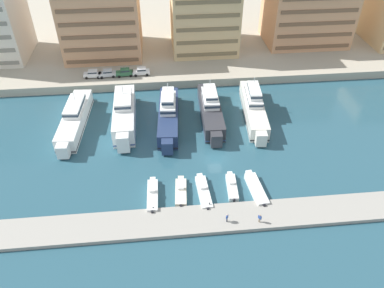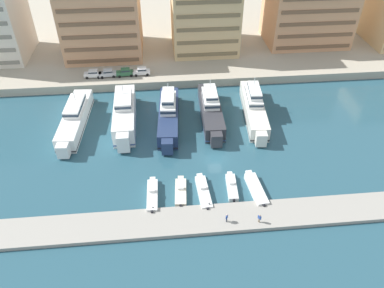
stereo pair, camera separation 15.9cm
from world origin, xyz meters
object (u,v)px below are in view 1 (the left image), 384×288
Objects in this scene: yacht_charcoal_center_left at (211,109)px; motorboat_white_far_left at (153,195)px; yacht_white_far_left at (75,118)px; pedestrian_near_edge at (227,217)px; yacht_ivory_center at (254,107)px; yacht_navy_mid_left at (168,114)px; pedestrian_mid_deck at (260,218)px; motorboat_white_mid_left at (204,192)px; car_green_mid_left at (125,72)px; car_white_far_left at (93,74)px; yacht_white_left at (124,114)px; motorboat_white_center at (256,189)px; motorboat_cream_left at (181,192)px; car_silver_left at (107,73)px; car_white_center_left at (141,71)px; motorboat_white_center_left at (232,187)px.

motorboat_white_far_left is (-12.58, -22.01, -1.59)m from yacht_charcoal_center_left.
yacht_white_far_left is 13.35× the size of pedestrian_near_edge.
yacht_ivory_center is at bearing -0.46° from yacht_charcoal_center_left.
pedestrian_mid_deck is (12.32, -28.14, -0.60)m from yacht_navy_mid_left.
car_green_mid_left reaches higher than motorboat_white_mid_left.
yacht_white_left is at bearing -64.36° from car_white_far_left.
motorboat_white_center is at bearing -1.35° from motorboat_white_mid_left.
motorboat_cream_left is 1.64× the size of car_silver_left.
motorboat_white_center is 1.99× the size of car_green_mid_left.
yacht_white_far_left reaches higher than car_white_center_left.
motorboat_white_center_left is at bearing -63.22° from car_green_mid_left.
yacht_navy_mid_left is 21.52m from motorboat_white_mid_left.
motorboat_white_center_left is 44.43m from car_silver_left.
yacht_charcoal_center_left is at bearing 96.69° from pedestrian_mid_deck.
yacht_ivory_center is at bearing 51.58° from motorboat_cream_left.
motorboat_white_far_left is 12.98m from pedestrian_near_edge.
motorboat_white_far_left is at bearing -179.74° from motorboat_white_mid_left.
motorboat_white_center_left is 4.26× the size of pedestrian_near_edge.
yacht_white_left reaches higher than motorboat_white_center.
car_white_far_left is at bearing 154.57° from yacht_ivory_center.
yacht_charcoal_center_left is 12.81× the size of pedestrian_mid_deck.
yacht_white_left is (10.10, -0.14, 0.52)m from yacht_white_far_left.
motorboat_cream_left is 9.62m from pedestrian_near_edge.
yacht_ivory_center is 3.11× the size of motorboat_cream_left.
yacht_navy_mid_left reaches higher than pedestrian_near_edge.
motorboat_white_center_left is 41.02m from car_white_center_left.
motorboat_cream_left is 8.63m from motorboat_white_center_left.
motorboat_white_mid_left reaches higher than motorboat_white_center_left.
motorboat_cream_left is at bearing -87.25° from yacht_navy_mid_left.
pedestrian_mid_deck is at bearing -83.31° from yacht_charcoal_center_left.
yacht_ivory_center is (9.15, -0.07, 0.00)m from yacht_charcoal_center_left.
motorboat_white_center is (-4.53, -22.11, -1.62)m from yacht_ivory_center.
yacht_ivory_center is at bearing 0.49° from yacht_white_left.
yacht_navy_mid_left reaches higher than motorboat_white_mid_left.
yacht_charcoal_center_left is at bearing 91.93° from motorboat_white_center_left.
car_white_center_left is (-14.50, 16.79, 0.82)m from yacht_charcoal_center_left.
pedestrian_near_edge is at bearing -47.42° from motorboat_cream_left.
car_green_mid_left reaches higher than motorboat_white_center_left.
motorboat_cream_left is (20.05, -21.40, -1.37)m from yacht_white_far_left.
car_silver_left reaches higher than motorboat_cream_left.
yacht_white_far_left is 26.75m from motorboat_white_far_left.
yacht_navy_mid_left reaches higher than car_green_mid_left.
yacht_navy_mid_left is 5.05× the size of car_white_center_left.
motorboat_white_center_left is (-8.43, -21.14, -1.69)m from yacht_ivory_center.
yacht_white_far_left is 21.67m from car_white_center_left.
motorboat_white_center is at bearing -13.94° from motorboat_white_center_left.
motorboat_white_mid_left is at bearing 0.26° from motorboat_white_far_left.
motorboat_white_mid_left is at bearing -42.52° from yacht_white_far_left.
yacht_charcoal_center_left reaches higher than pedestrian_near_edge.
motorboat_cream_left is at bearing 132.58° from pedestrian_near_edge.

